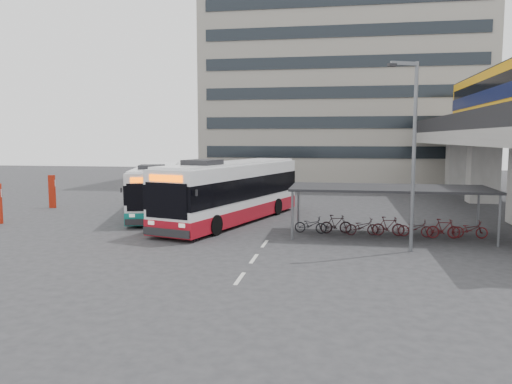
% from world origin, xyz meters
% --- Properties ---
extents(ground, '(120.00, 120.00, 0.00)m').
position_xyz_m(ground, '(0.00, 0.00, 0.00)').
color(ground, '#28282B').
rests_on(ground, ground).
extents(viaduct, '(8.00, 32.00, 9.68)m').
position_xyz_m(viaduct, '(17.00, 12.48, 6.23)').
color(viaduct, gray).
rests_on(viaduct, ground).
extents(bike_shelter, '(10.00, 4.00, 2.54)m').
position_xyz_m(bike_shelter, '(8.50, 3.00, 1.36)').
color(bike_shelter, '#595B60').
rests_on(bike_shelter, ground).
extents(office_block, '(30.00, 15.00, 25.00)m').
position_xyz_m(office_block, '(6.00, 36.00, 12.50)').
color(office_block, gray).
rests_on(office_block, ground).
extents(road_markings, '(0.15, 7.60, 0.01)m').
position_xyz_m(road_markings, '(2.50, -3.00, 0.01)').
color(road_markings, beige).
rests_on(road_markings, ground).
extents(bus_main, '(6.51, 13.33, 3.87)m').
position_xyz_m(bus_main, '(-0.39, 5.96, 1.80)').
color(bus_main, white).
rests_on(bus_main, ground).
extents(bus_teal, '(5.41, 11.80, 3.41)m').
position_xyz_m(bus_teal, '(-6.02, 8.36, 1.58)').
color(bus_teal, white).
rests_on(bus_teal, ground).
extents(pedestrian, '(0.39, 0.58, 1.55)m').
position_xyz_m(pedestrian, '(-0.99, 0.26, 0.77)').
color(pedestrian, black).
rests_on(pedestrian, ground).
extents(lamp_post, '(1.37, 0.74, 8.28)m').
position_xyz_m(lamp_post, '(9.06, -0.57, 4.72)').
color(lamp_post, '#595B60').
rests_on(lamp_post, ground).
extents(sign_totem_north, '(0.52, 0.19, 2.38)m').
position_xyz_m(sign_totem_north, '(-14.47, 9.65, 1.23)').
color(sign_totem_north, '#9A1A09').
rests_on(sign_totem_north, ground).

